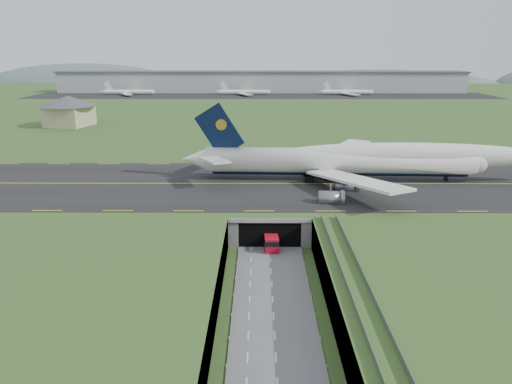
{
  "coord_description": "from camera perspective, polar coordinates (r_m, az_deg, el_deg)",
  "views": [
    {
      "loc": [
        -2.15,
        -81.48,
        36.75
      ],
      "look_at": [
        -2.71,
        20.0,
        7.77
      ],
      "focal_mm": 35.0,
      "sensor_mm": 36.0,
      "label": 1
    }
  ],
  "objects": [
    {
      "name": "jumbo_jet",
      "position": [
        123.36,
        12.38,
        3.61
      ],
      "size": [
        89.35,
        58.35,
        19.32
      ],
      "rotation": [
        0.0,
        0.0,
        -0.04
      ],
      "color": "white",
      "rests_on": "ground"
    },
    {
      "name": "service_building",
      "position": [
        223.61,
        -20.65,
        8.95
      ],
      "size": [
        27.68,
        27.68,
        12.57
      ],
      "rotation": [
        0.0,
        0.0,
        -0.23
      ],
      "color": "#C1B58B",
      "rests_on": "ground"
    },
    {
      "name": "guideway",
      "position": [
        71.07,
        11.14,
        -10.63
      ],
      "size": [
        3.0,
        53.0,
        7.05
      ],
      "color": "#A8A8A3",
      "rests_on": "ground"
    },
    {
      "name": "airfield_deck",
      "position": [
        88.22,
        1.7,
        -6.56
      ],
      "size": [
        800.0,
        800.0,
        6.0
      ],
      "primitive_type": "cube",
      "color": "gray",
      "rests_on": "ground"
    },
    {
      "name": "shuttle_tram",
      "position": [
        96.05,
        1.71,
        -5.54
      ],
      "size": [
        2.98,
        7.12,
        2.87
      ],
      "rotation": [
        0.0,
        0.0,
        0.05
      ],
      "color": "red",
      "rests_on": "ground"
    },
    {
      "name": "cargo_terminal",
      "position": [
        381.58,
        0.63,
        12.51
      ],
      "size": [
        320.0,
        67.0,
        15.6
      ],
      "color": "#B2B2B2",
      "rests_on": "ground"
    },
    {
      "name": "tunnel_portal",
      "position": [
        103.75,
        1.49,
        -2.86
      ],
      "size": [
        17.0,
        22.3,
        6.0
      ],
      "color": "gray",
      "rests_on": "ground"
    },
    {
      "name": "distant_hills",
      "position": [
        517.4,
        7.86,
        11.28
      ],
      "size": [
        700.0,
        91.0,
        60.0
      ],
      "color": "slate",
      "rests_on": "ground"
    },
    {
      "name": "trench_road",
      "position": [
        82.59,
        1.81,
        -10.41
      ],
      "size": [
        12.0,
        75.0,
        0.2
      ],
      "primitive_type": "cube",
      "color": "slate",
      "rests_on": "ground"
    },
    {
      "name": "ground",
      "position": [
        89.41,
        1.69,
        -8.34
      ],
      "size": [
        900.0,
        900.0,
        0.0
      ],
      "primitive_type": "plane",
      "color": "#385D25",
      "rests_on": "ground"
    },
    {
      "name": "taxiway",
      "position": [
        118.53,
        1.35,
        0.94
      ],
      "size": [
        800.0,
        44.0,
        0.18
      ],
      "primitive_type": "cube",
      "color": "black",
      "rests_on": "airfield_deck"
    }
  ]
}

